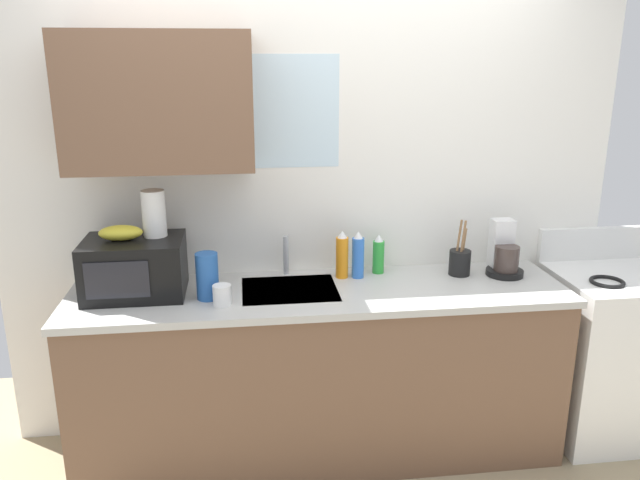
{
  "coord_description": "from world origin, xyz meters",
  "views": [
    {
      "loc": [
        -0.36,
        -2.79,
        1.98
      ],
      "look_at": [
        0.0,
        0.0,
        1.15
      ],
      "focal_mm": 34.73,
      "sensor_mm": 36.0,
      "label": 1
    }
  ],
  "objects_px": {
    "utensil_crock": "(460,262)",
    "mug_white": "(222,295)",
    "stove_range": "(606,353)",
    "dish_soap_bottle_blue": "(358,256)",
    "banana_bunch": "(121,233)",
    "coffee_maker": "(504,254)",
    "paper_towel_roll": "(154,213)",
    "dish_soap_bottle_green": "(378,255)",
    "microwave": "(135,267)",
    "dish_soap_bottle_orange": "(342,256)",
    "cereal_canister": "(207,276)"
  },
  "relations": [
    {
      "from": "banana_bunch",
      "to": "dish_soap_bottle_blue",
      "type": "xyz_separation_m",
      "value": [
        1.14,
        0.1,
        -0.19
      ]
    },
    {
      "from": "microwave",
      "to": "paper_towel_roll",
      "type": "bearing_deg",
      "value": 27.17
    },
    {
      "from": "dish_soap_bottle_green",
      "to": "mug_white",
      "type": "bearing_deg",
      "value": -156.82
    },
    {
      "from": "stove_range",
      "to": "dish_soap_bottle_blue",
      "type": "xyz_separation_m",
      "value": [
        -1.34,
        0.14,
        0.56
      ]
    },
    {
      "from": "coffee_maker",
      "to": "cereal_canister",
      "type": "distance_m",
      "value": 1.52
    },
    {
      "from": "stove_range",
      "to": "paper_towel_roll",
      "type": "xyz_separation_m",
      "value": [
        -2.33,
        0.1,
        0.82
      ]
    },
    {
      "from": "mug_white",
      "to": "utensil_crock",
      "type": "distance_m",
      "value": 1.24
    },
    {
      "from": "microwave",
      "to": "dish_soap_bottle_blue",
      "type": "distance_m",
      "value": 1.09
    },
    {
      "from": "stove_range",
      "to": "dish_soap_bottle_blue",
      "type": "distance_m",
      "value": 1.46
    },
    {
      "from": "stove_range",
      "to": "banana_bunch",
      "type": "relative_size",
      "value": 5.4
    },
    {
      "from": "dish_soap_bottle_orange",
      "to": "dish_soap_bottle_blue",
      "type": "xyz_separation_m",
      "value": [
        0.08,
        -0.01,
        -0.0
      ]
    },
    {
      "from": "utensil_crock",
      "to": "mug_white",
      "type": "bearing_deg",
      "value": -167.89
    },
    {
      "from": "microwave",
      "to": "dish_soap_bottle_green",
      "type": "distance_m",
      "value": 1.22
    },
    {
      "from": "dish_soap_bottle_blue",
      "to": "cereal_canister",
      "type": "bearing_deg",
      "value": -165.27
    },
    {
      "from": "stove_range",
      "to": "microwave",
      "type": "distance_m",
      "value": 2.5
    },
    {
      "from": "dish_soap_bottle_orange",
      "to": "dish_soap_bottle_green",
      "type": "distance_m",
      "value": 0.21
    },
    {
      "from": "paper_towel_roll",
      "to": "dish_soap_bottle_green",
      "type": "bearing_deg",
      "value": 5.28
    },
    {
      "from": "paper_towel_roll",
      "to": "cereal_canister",
      "type": "bearing_deg",
      "value": -32.01
    },
    {
      "from": "stove_range",
      "to": "mug_white",
      "type": "relative_size",
      "value": 11.37
    },
    {
      "from": "mug_white",
      "to": "utensil_crock",
      "type": "relative_size",
      "value": 0.32
    },
    {
      "from": "cereal_canister",
      "to": "microwave",
      "type": "bearing_deg",
      "value": 163.87
    },
    {
      "from": "stove_range",
      "to": "dish_soap_bottle_green",
      "type": "xyz_separation_m",
      "value": [
        -1.22,
        0.2,
        0.54
      ]
    },
    {
      "from": "stove_range",
      "to": "dish_soap_bottle_orange",
      "type": "relative_size",
      "value": 4.39
    },
    {
      "from": "paper_towel_roll",
      "to": "utensil_crock",
      "type": "relative_size",
      "value": 0.74
    },
    {
      "from": "stove_range",
      "to": "dish_soap_bottle_green",
      "type": "height_order",
      "value": "dish_soap_bottle_green"
    },
    {
      "from": "microwave",
      "to": "paper_towel_roll",
      "type": "height_order",
      "value": "paper_towel_roll"
    },
    {
      "from": "dish_soap_bottle_orange",
      "to": "dish_soap_bottle_green",
      "type": "bearing_deg",
      "value": 12.64
    },
    {
      "from": "microwave",
      "to": "dish_soap_bottle_green",
      "type": "height_order",
      "value": "microwave"
    },
    {
      "from": "stove_range",
      "to": "utensil_crock",
      "type": "height_order",
      "value": "utensil_crock"
    },
    {
      "from": "paper_towel_roll",
      "to": "dish_soap_bottle_green",
      "type": "height_order",
      "value": "paper_towel_roll"
    },
    {
      "from": "banana_bunch",
      "to": "utensil_crock",
      "type": "distance_m",
      "value": 1.69
    },
    {
      "from": "coffee_maker",
      "to": "mug_white",
      "type": "bearing_deg",
      "value": -170.22
    },
    {
      "from": "coffee_maker",
      "to": "dish_soap_bottle_blue",
      "type": "relative_size",
      "value": 1.15
    },
    {
      "from": "stove_range",
      "to": "dish_soap_bottle_orange",
      "type": "distance_m",
      "value": 1.53
    },
    {
      "from": "dish_soap_bottle_green",
      "to": "cereal_canister",
      "type": "bearing_deg",
      "value": -163.77
    },
    {
      "from": "banana_bunch",
      "to": "dish_soap_bottle_green",
      "type": "xyz_separation_m",
      "value": [
        1.26,
        0.15,
        -0.21
      ]
    },
    {
      "from": "dish_soap_bottle_orange",
      "to": "banana_bunch",
      "type": "bearing_deg",
      "value": -174.19
    },
    {
      "from": "dish_soap_bottle_orange",
      "to": "utensil_crock",
      "type": "distance_m",
      "value": 0.61
    },
    {
      "from": "banana_bunch",
      "to": "coffee_maker",
      "type": "distance_m",
      "value": 1.91
    },
    {
      "from": "banana_bunch",
      "to": "utensil_crock",
      "type": "bearing_deg",
      "value": 2.39
    },
    {
      "from": "dish_soap_bottle_green",
      "to": "mug_white",
      "type": "relative_size",
      "value": 2.17
    },
    {
      "from": "stove_range",
      "to": "coffee_maker",
      "type": "xyz_separation_m",
      "value": [
        -0.58,
        0.1,
        0.55
      ]
    },
    {
      "from": "paper_towel_roll",
      "to": "dish_soap_bottle_green",
      "type": "relative_size",
      "value": 1.07
    },
    {
      "from": "cereal_canister",
      "to": "mug_white",
      "type": "relative_size",
      "value": 2.32
    },
    {
      "from": "dish_soap_bottle_orange",
      "to": "mug_white",
      "type": "xyz_separation_m",
      "value": [
        -0.6,
        -0.3,
        -0.07
      ]
    },
    {
      "from": "dish_soap_bottle_green",
      "to": "dish_soap_bottle_orange",
      "type": "bearing_deg",
      "value": -167.36
    },
    {
      "from": "coffee_maker",
      "to": "mug_white",
      "type": "relative_size",
      "value": 2.95
    },
    {
      "from": "dish_soap_bottle_orange",
      "to": "dish_soap_bottle_blue",
      "type": "relative_size",
      "value": 1.01
    },
    {
      "from": "banana_bunch",
      "to": "coffee_maker",
      "type": "height_order",
      "value": "banana_bunch"
    },
    {
      "from": "stove_range",
      "to": "dish_soap_bottle_blue",
      "type": "bearing_deg",
      "value": 173.91
    }
  ]
}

